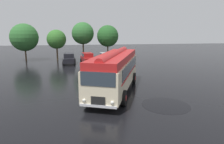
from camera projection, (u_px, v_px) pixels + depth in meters
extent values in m
plane|color=black|center=(114.00, 90.00, 17.60)|extent=(120.00, 120.00, 0.00)
cube|color=beige|center=(115.00, 73.00, 16.84)|extent=(6.08, 10.21, 2.10)
cube|color=red|center=(115.00, 58.00, 16.57)|extent=(5.82, 9.95, 0.56)
cylinder|color=red|center=(115.00, 54.00, 16.52)|extent=(4.13, 9.03, 0.60)
cube|color=#2D3842|center=(130.00, 67.00, 16.74)|extent=(3.04, 7.43, 0.84)
cube|color=#2D3842|center=(101.00, 65.00, 17.28)|extent=(3.04, 7.43, 0.84)
cube|color=red|center=(130.00, 73.00, 16.76)|extent=(3.11, 7.61, 0.12)
cube|color=red|center=(101.00, 72.00, 17.30)|extent=(3.11, 7.61, 0.12)
cube|color=#2D3842|center=(98.00, 79.00, 11.91)|extent=(2.05, 0.86, 0.88)
cube|color=black|center=(98.00, 101.00, 12.18)|extent=(0.86, 0.39, 0.56)
cube|color=silver|center=(98.00, 106.00, 12.23)|extent=(2.24, 0.99, 0.16)
sphere|color=white|center=(112.00, 103.00, 11.99)|extent=(0.22, 0.22, 0.22)
sphere|color=white|center=(84.00, 100.00, 12.37)|extent=(0.22, 0.22, 0.22)
cylinder|color=black|center=(124.00, 98.00, 13.81)|extent=(0.67, 1.12, 1.10)
cylinder|color=red|center=(124.00, 98.00, 13.81)|extent=(0.44, 0.48, 0.39)
cylinder|color=black|center=(88.00, 95.00, 14.37)|extent=(0.67, 1.12, 1.10)
cylinder|color=red|center=(88.00, 95.00, 14.37)|extent=(0.44, 0.48, 0.39)
cylinder|color=black|center=(134.00, 78.00, 19.54)|extent=(0.67, 1.12, 1.10)
cylinder|color=red|center=(134.00, 78.00, 19.54)|extent=(0.44, 0.48, 0.39)
cylinder|color=black|center=(108.00, 77.00, 20.10)|extent=(0.67, 1.12, 1.10)
cylinder|color=red|center=(108.00, 77.00, 20.10)|extent=(0.44, 0.48, 0.39)
cube|color=black|center=(69.00, 60.00, 31.54)|extent=(1.74, 4.21, 0.70)
cube|color=black|center=(69.00, 55.00, 31.55)|extent=(1.51, 2.20, 0.64)
cube|color=#2D3842|center=(74.00, 55.00, 31.67)|extent=(0.04, 1.93, 0.50)
cube|color=#2D3842|center=(64.00, 55.00, 31.42)|extent=(0.04, 1.93, 0.50)
cylinder|color=black|center=(75.00, 63.00, 30.50)|extent=(0.21, 0.64, 0.64)
cylinder|color=black|center=(63.00, 63.00, 30.20)|extent=(0.21, 0.64, 0.64)
cylinder|color=black|center=(75.00, 60.00, 33.01)|extent=(0.21, 0.64, 0.64)
cylinder|color=black|center=(64.00, 61.00, 32.72)|extent=(0.21, 0.64, 0.64)
cube|color=maroon|center=(88.00, 59.00, 32.09)|extent=(2.31, 4.41, 0.70)
cube|color=maroon|center=(87.00, 55.00, 32.10)|extent=(1.81, 2.38, 0.64)
cube|color=#2D3842|center=(92.00, 55.00, 32.33)|extent=(0.31, 1.91, 0.50)
cube|color=#2D3842|center=(83.00, 55.00, 31.87)|extent=(0.31, 1.91, 0.50)
cylinder|color=black|center=(95.00, 62.00, 31.22)|extent=(0.29, 0.66, 0.64)
cylinder|color=black|center=(84.00, 63.00, 30.69)|extent=(0.29, 0.66, 0.64)
cylinder|color=black|center=(91.00, 60.00, 33.64)|extent=(0.29, 0.66, 0.64)
cylinder|color=black|center=(81.00, 60.00, 33.11)|extent=(0.29, 0.66, 0.64)
cube|color=#B7BABF|center=(106.00, 59.00, 32.20)|extent=(2.23, 4.38, 0.70)
cube|color=#B7BABF|center=(106.00, 55.00, 32.20)|extent=(1.77, 2.36, 0.64)
cube|color=#2D3842|center=(110.00, 55.00, 32.42)|extent=(0.27, 1.92, 0.50)
cube|color=#2D3842|center=(101.00, 55.00, 31.99)|extent=(0.27, 1.92, 0.50)
cylinder|color=black|center=(114.00, 62.00, 31.30)|extent=(0.28, 0.66, 0.64)
cylinder|color=black|center=(103.00, 63.00, 30.80)|extent=(0.28, 0.66, 0.64)
cylinder|color=black|center=(109.00, 60.00, 33.74)|extent=(0.28, 0.66, 0.64)
cylinder|color=black|center=(99.00, 60.00, 33.24)|extent=(0.28, 0.66, 0.64)
cube|color=maroon|center=(122.00, 59.00, 31.91)|extent=(2.08, 4.34, 0.70)
cube|color=maroon|center=(121.00, 55.00, 31.92)|extent=(1.69, 2.31, 0.64)
cube|color=#2D3842|center=(126.00, 55.00, 32.11)|extent=(0.20, 1.93, 0.50)
cube|color=#2D3842|center=(117.00, 55.00, 31.73)|extent=(0.20, 1.93, 0.50)
cylinder|color=black|center=(130.00, 62.00, 30.97)|extent=(0.26, 0.66, 0.64)
cylinder|color=black|center=(119.00, 63.00, 30.53)|extent=(0.26, 0.66, 0.64)
cylinder|color=black|center=(124.00, 60.00, 33.43)|extent=(0.26, 0.66, 0.64)
cylinder|color=black|center=(114.00, 60.00, 33.00)|extent=(0.26, 0.66, 0.64)
cylinder|color=#4C3823|center=(26.00, 54.00, 34.69)|extent=(0.25, 0.25, 2.27)
sphere|color=#2D662D|center=(24.00, 37.00, 34.10)|extent=(4.70, 4.70, 4.70)
sphere|color=#2D662D|center=(22.00, 38.00, 34.17)|extent=(3.41, 3.41, 3.41)
cylinder|color=#4C3823|center=(57.00, 53.00, 35.41)|extent=(0.27, 0.27, 2.43)
sphere|color=#336B28|center=(56.00, 39.00, 34.91)|extent=(3.34, 3.34, 3.34)
sphere|color=#336B28|center=(58.00, 41.00, 34.67)|extent=(1.96, 1.96, 1.96)
cylinder|color=#4C3823|center=(83.00, 50.00, 37.24)|extent=(0.27, 0.27, 3.17)
sphere|color=#2D662D|center=(83.00, 33.00, 36.62)|extent=(4.04, 4.04, 4.04)
sphere|color=#2D662D|center=(81.00, 32.00, 36.27)|extent=(2.29, 2.29, 2.29)
cylinder|color=#4C3823|center=(108.00, 51.00, 37.27)|extent=(0.25, 0.25, 2.72)
sphere|color=#235623|center=(108.00, 36.00, 36.70)|extent=(3.95, 3.95, 3.95)
sphere|color=#235623|center=(105.00, 37.00, 36.39)|extent=(2.59, 2.59, 2.59)
cylinder|color=black|center=(166.00, 105.00, 13.95)|extent=(3.35, 3.35, 0.01)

